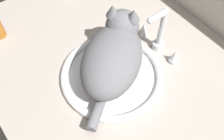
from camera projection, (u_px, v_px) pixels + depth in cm
name	position (u px, v px, depth cm)	size (l,w,h in cm)	color
countertop	(126.00, 82.00, 87.10)	(123.44, 81.14, 3.00)	#ADA399
sink_basin	(112.00, 75.00, 85.55)	(34.53, 34.53, 2.55)	white
faucet	(159.00, 35.00, 87.56)	(19.17, 9.56, 18.74)	silver
cat	(114.00, 53.00, 79.35)	(31.58, 35.00, 18.29)	slate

